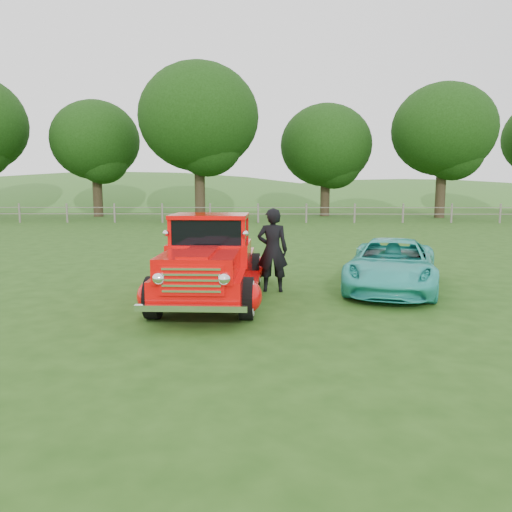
{
  "coord_description": "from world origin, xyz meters",
  "views": [
    {
      "loc": [
        0.32,
        -9.13,
        2.37
      ],
      "look_at": [
        0.17,
        1.2,
        0.89
      ],
      "focal_mm": 35.0,
      "sensor_mm": 36.0,
      "label": 1
    }
  ],
  "objects_px": {
    "tree_near_west": "(199,117)",
    "tree_mid_east": "(444,130)",
    "red_pickup": "(211,262)",
    "man": "(273,250)",
    "tree_near_east": "(326,146)",
    "teal_sedan": "(392,265)",
    "tree_mid_west": "(95,141)"
  },
  "relations": [
    {
      "from": "red_pickup",
      "to": "man",
      "type": "height_order",
      "value": "man"
    },
    {
      "from": "tree_near_west",
      "to": "teal_sedan",
      "type": "distance_m",
      "value": 24.84
    },
    {
      "from": "tree_mid_west",
      "to": "tree_near_east",
      "type": "distance_m",
      "value": 17.03
    },
    {
      "from": "tree_near_east",
      "to": "red_pickup",
      "type": "relative_size",
      "value": 1.66
    },
    {
      "from": "tree_near_west",
      "to": "tree_mid_west",
      "type": "bearing_deg",
      "value": 159.44
    },
    {
      "from": "tree_mid_west",
      "to": "red_pickup",
      "type": "bearing_deg",
      "value": -67.4
    },
    {
      "from": "teal_sedan",
      "to": "man",
      "type": "relative_size",
      "value": 2.21
    },
    {
      "from": "tree_near_west",
      "to": "red_pickup",
      "type": "height_order",
      "value": "tree_near_west"
    },
    {
      "from": "red_pickup",
      "to": "man",
      "type": "relative_size",
      "value": 2.7
    },
    {
      "from": "tree_mid_east",
      "to": "man",
      "type": "relative_size",
      "value": 5.07
    },
    {
      "from": "tree_mid_west",
      "to": "tree_mid_east",
      "type": "relative_size",
      "value": 0.9
    },
    {
      "from": "tree_near_west",
      "to": "man",
      "type": "bearing_deg",
      "value": -78.96
    },
    {
      "from": "red_pickup",
      "to": "tree_mid_east",
      "type": "bearing_deg",
      "value": 63.81
    },
    {
      "from": "red_pickup",
      "to": "teal_sedan",
      "type": "xyz_separation_m",
      "value": [
        4.0,
        1.07,
        -0.22
      ]
    },
    {
      "from": "tree_near_west",
      "to": "tree_mid_east",
      "type": "relative_size",
      "value": 1.1
    },
    {
      "from": "red_pickup",
      "to": "tree_near_east",
      "type": "bearing_deg",
      "value": 80.07
    },
    {
      "from": "teal_sedan",
      "to": "tree_near_east",
      "type": "bearing_deg",
      "value": 102.91
    },
    {
      "from": "tree_mid_west",
      "to": "teal_sedan",
      "type": "xyz_separation_m",
      "value": [
        15.24,
        -25.94,
        -4.98
      ]
    },
    {
      "from": "tree_near_east",
      "to": "man",
      "type": "bearing_deg",
      "value": -99.35
    },
    {
      "from": "tree_mid_east",
      "to": "tree_mid_west",
      "type": "bearing_deg",
      "value": 177.71
    },
    {
      "from": "tree_mid_east",
      "to": "teal_sedan",
      "type": "height_order",
      "value": "tree_mid_east"
    },
    {
      "from": "tree_mid_east",
      "to": "man",
      "type": "distance_m",
      "value": 28.59
    },
    {
      "from": "tree_near_east",
      "to": "tree_mid_east",
      "type": "height_order",
      "value": "tree_mid_east"
    },
    {
      "from": "teal_sedan",
      "to": "man",
      "type": "height_order",
      "value": "man"
    },
    {
      "from": "tree_mid_west",
      "to": "teal_sedan",
      "type": "height_order",
      "value": "tree_mid_west"
    },
    {
      "from": "tree_near_east",
      "to": "red_pickup",
      "type": "bearing_deg",
      "value": -101.62
    },
    {
      "from": "tree_near_east",
      "to": "tree_mid_east",
      "type": "relative_size",
      "value": 0.88
    },
    {
      "from": "tree_mid_west",
      "to": "teal_sedan",
      "type": "distance_m",
      "value": 30.49
    },
    {
      "from": "tree_near_west",
      "to": "teal_sedan",
      "type": "xyz_separation_m",
      "value": [
        7.24,
        -22.94,
        -6.23
      ]
    },
    {
      "from": "tree_mid_east",
      "to": "red_pickup",
      "type": "bearing_deg",
      "value": -117.89
    },
    {
      "from": "tree_mid_east",
      "to": "teal_sedan",
      "type": "bearing_deg",
      "value": -111.38
    },
    {
      "from": "tree_mid_west",
      "to": "teal_sedan",
      "type": "bearing_deg",
      "value": -59.57
    }
  ]
}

